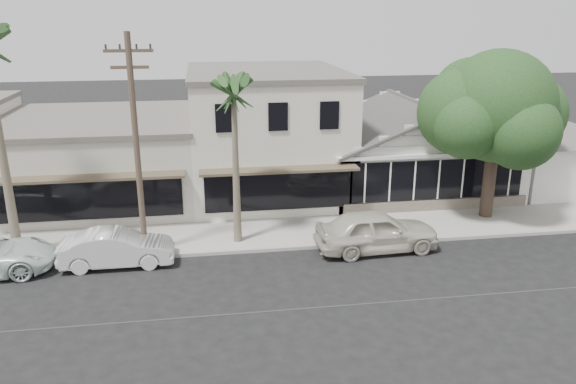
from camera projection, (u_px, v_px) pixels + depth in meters
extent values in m
plane|color=black|center=(396.00, 302.00, 19.63)|extent=(140.00, 140.00, 0.00)
cube|color=#9E9991|center=(172.00, 239.00, 24.81)|extent=(90.00, 3.50, 0.15)
cube|color=white|center=(409.00, 163.00, 31.65)|extent=(10.00, 8.00, 3.00)
cube|color=black|center=(438.00, 180.00, 27.75)|extent=(8.80, 0.10, 2.00)
cube|color=#60564C|center=(436.00, 206.00, 28.19)|extent=(9.60, 0.18, 0.70)
cube|color=white|center=(553.00, 162.00, 31.89)|extent=(6.00, 6.00, 3.00)
cube|color=silver|center=(266.00, 134.00, 30.91)|extent=(8.00, 10.00, 6.50)
cube|color=#B8B4A5|center=(99.00, 160.00, 29.97)|extent=(10.00, 10.00, 4.20)
cylinder|color=brown|center=(137.00, 151.00, 21.85)|extent=(0.24, 0.24, 9.00)
cube|color=brown|center=(128.00, 51.00, 20.68)|extent=(1.80, 0.12, 0.12)
cube|color=brown|center=(130.00, 67.00, 20.87)|extent=(1.40, 0.12, 0.12)
imported|color=beige|center=(377.00, 231.00, 23.61)|extent=(5.27, 2.35, 1.76)
imported|color=silver|center=(117.00, 248.00, 22.24)|extent=(4.44, 1.58, 1.46)
cylinder|color=#403126|center=(488.00, 187.00, 27.05)|extent=(0.60, 0.60, 3.21)
sphere|color=#173716|center=(498.00, 106.00, 25.84)|extent=(5.22, 5.22, 5.22)
sphere|color=#173716|center=(525.00, 114.00, 26.82)|extent=(3.81, 3.81, 3.81)
sphere|color=#173716|center=(460.00, 112.00, 26.08)|extent=(4.01, 4.01, 4.01)
sphere|color=#173716|center=(521.00, 132.00, 24.76)|extent=(3.41, 3.41, 3.41)
sphere|color=#173716|center=(470.00, 95.00, 27.18)|extent=(3.61, 3.61, 3.61)
sphere|color=#173716|center=(508.00, 86.00, 27.12)|extent=(3.21, 3.21, 3.21)
sphere|color=#173716|center=(467.00, 126.00, 25.05)|extent=(3.01, 3.01, 3.01)
cone|color=#726651|center=(236.00, 174.00, 23.53)|extent=(0.36, 0.36, 6.39)
cone|color=#726651|center=(3.00, 160.00, 21.81)|extent=(0.40, 0.40, 8.34)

